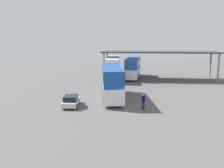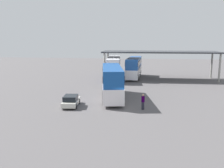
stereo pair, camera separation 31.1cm
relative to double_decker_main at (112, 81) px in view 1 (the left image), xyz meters
name	(u,v)px [view 1 (the left image)]	position (x,y,z in m)	size (l,w,h in m)	color
ground_plane	(118,106)	(1.18, -3.69, -2.36)	(140.00, 140.00, 0.00)	#555253
double_decker_main	(112,81)	(0.00, 0.00, 0.00)	(4.11, 10.40, 4.32)	silver
parked_hatchback	(71,101)	(-4.40, -4.35, -1.69)	(2.01, 3.75, 1.35)	beige
double_decker_near_canopy	(113,67)	(-1.60, 15.72, 0.01)	(3.31, 10.99, 4.34)	navy
double_decker_mid_row	(133,67)	(2.32, 17.73, -0.09)	(3.09, 10.34, 4.14)	white
depot_canopy	(159,53)	(7.40, 16.71, 2.84)	(22.55, 6.43, 5.53)	#33353A
pedestrian_waiting	(143,102)	(4.13, -4.57, -1.46)	(0.38, 0.38, 1.80)	#262633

